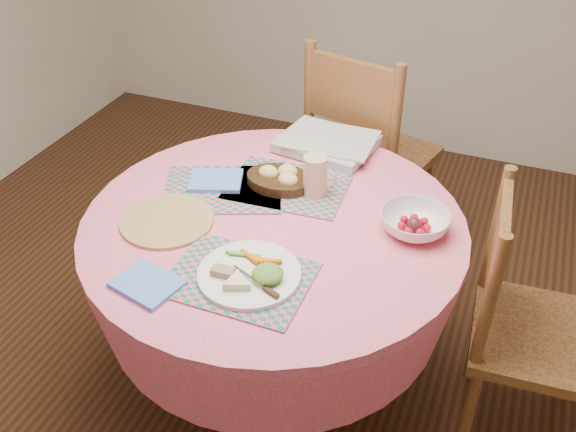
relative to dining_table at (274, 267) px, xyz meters
name	(u,v)px	position (x,y,z in m)	size (l,w,h in m)	color
ground	(276,376)	(0.00, 0.00, -0.56)	(4.00, 4.00, 0.00)	#331C0F
dining_table	(274,267)	(0.00, 0.00, 0.00)	(1.24, 1.24, 0.75)	pink
chair_right	(524,323)	(0.82, 0.11, -0.06)	(0.44, 0.46, 0.94)	brown
chair_back	(365,152)	(0.07, 0.87, -0.01)	(0.59, 0.57, 1.05)	brown
placemat_front	(239,278)	(0.02, -0.30, 0.20)	(0.40, 0.30, 0.01)	#15785F
placemat_left	(223,189)	(-0.23, 0.10, 0.20)	(0.40, 0.30, 0.01)	#15785F
placemat_back	(288,186)	(-0.03, 0.20, 0.20)	(0.40, 0.30, 0.01)	#15785F
wicker_trivet	(167,221)	(-0.31, -0.13, 0.20)	(0.30, 0.30, 0.01)	#9F7F45
napkin_near	(147,284)	(-0.21, -0.42, 0.20)	(0.18, 0.14, 0.01)	#5C8AED
napkin_far	(216,180)	(-0.27, 0.13, 0.21)	(0.18, 0.14, 0.01)	#5C8AED
dinner_plate	(251,274)	(0.05, -0.29, 0.22)	(0.30, 0.30, 0.05)	white
bread_bowl	(280,178)	(-0.06, 0.19, 0.23)	(0.23, 0.23, 0.08)	black
latte_mug	(316,176)	(0.07, 0.19, 0.27)	(0.12, 0.08, 0.14)	#D4B092
fruit_bowl	(415,223)	(0.43, 0.11, 0.23)	(0.22, 0.22, 0.07)	white
newspaper_stack	(327,143)	(0.01, 0.50, 0.22)	(0.38, 0.32, 0.04)	silver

